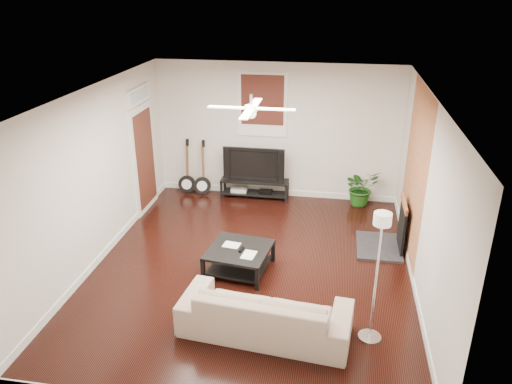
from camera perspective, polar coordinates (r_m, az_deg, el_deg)
room at (r=7.47m, az=-0.51°, el=0.58°), size 5.01×6.01×2.81m
brick_accent at (r=8.40m, az=17.71°, el=2.05°), size 0.02×2.20×2.80m
fireplace at (r=8.73m, az=15.10°, el=-3.59°), size 0.80×1.10×0.92m
window_back at (r=10.14m, az=0.75°, el=9.93°), size 1.00×0.06×1.30m
door_left at (r=9.90m, az=-12.74°, el=4.82°), size 0.08×1.00×2.50m
tv_stand at (r=10.53m, az=-0.16°, el=0.40°), size 1.42×0.38×0.40m
tv at (r=10.34m, az=-0.14°, el=3.34°), size 1.27×0.17×0.73m
coffee_table at (r=7.94m, az=-1.93°, el=-7.72°), size 1.05×1.05×0.39m
sofa at (r=6.61m, az=1.06°, el=-13.51°), size 2.28×1.08×0.64m
floor_lamp at (r=6.35m, az=13.56°, el=-9.63°), size 0.32×0.32×1.80m
potted_plant at (r=10.34m, az=11.93°, el=0.53°), size 0.89×0.86×0.76m
guitar_left at (r=10.69m, az=-8.01°, el=2.81°), size 0.40×0.30×1.19m
guitar_right at (r=10.56m, az=-6.24°, el=2.66°), size 0.42×0.33×1.19m
ceiling_fan at (r=7.10m, az=-0.54°, el=9.56°), size 1.24×1.24×0.32m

